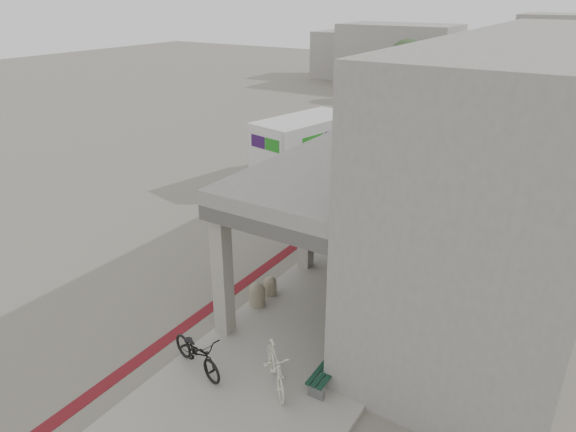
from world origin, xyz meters
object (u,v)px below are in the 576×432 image
Objects in this scene: bicycle_black at (197,352)px; fedex_truck at (318,146)px; bicycle_cream at (275,367)px; utility_cabinet at (351,300)px; bench at (332,366)px.

fedex_truck is at bearing 33.84° from bicycle_black.
bicycle_cream reaches higher than bicycle_black.
utility_cabinet is 0.61× the size of bicycle_black.
bench is 3.03m from bicycle_black.
bench is (6.98, -11.75, -1.19)m from fedex_truck.
bicycle_black is at bearing -153.98° from bench.
bench is 2.40m from utility_cabinet.
fedex_truck reaches higher than bicycle_cream.
utility_cabinet is at bearing 105.17° from bench.
fedex_truck is 14.03m from bicycle_cream.
utility_cabinet is 0.66× the size of bicycle_cream.
bicycle_cream is (1.78, 0.51, 0.03)m from bicycle_black.
bicycle_cream is at bearing -52.62° from fedex_truck.
bicycle_cream is (-0.25, -3.17, -0.05)m from utility_cabinet.
fedex_truck is 4.14× the size of bench.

